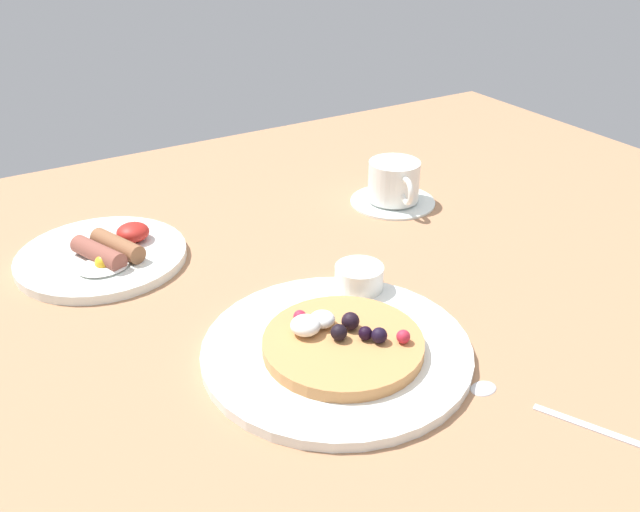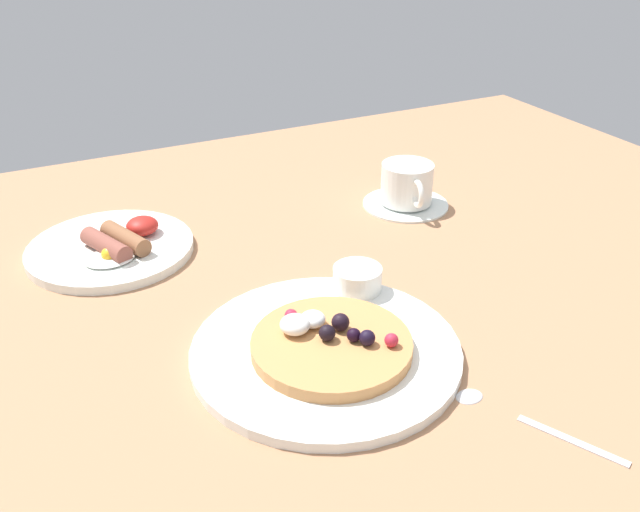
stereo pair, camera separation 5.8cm
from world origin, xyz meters
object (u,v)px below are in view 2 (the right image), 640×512
Objects in this scene: coffee_saucer at (406,203)px; coffee_cup at (407,183)px; pancake_plate at (326,351)px; breakfast_plate at (111,249)px; syrup_ramekin at (357,278)px; teaspoon at (508,411)px.

coffee_cup reaches higher than coffee_saucer.
coffee_saucer is 3.49cm from coffee_cup.
pancake_plate is 1.30× the size of breakfast_plate.
pancake_plate reaches higher than coffee_saucer.
teaspoon is at bearing -83.46° from syrup_ramekin.
coffee_saucer is at bearing -6.09° from breakfast_plate.
pancake_plate is 4.89× the size of syrup_ramekin.
coffee_cup is at bearing -6.31° from breakfast_plate.
teaspoon is at bearing -61.13° from breakfast_plate.
pancake_plate reaches higher than teaspoon.
breakfast_plate is at bearing 118.87° from teaspoon.
pancake_plate and breakfast_plate have the same top height.
breakfast_plate is (-15.68, 33.32, 0.04)cm from pancake_plate.
pancake_plate is 2.63× the size of coffee_cup.
coffee_saucer is at bearing 45.23° from pancake_plate.
breakfast_plate reaches higher than teaspoon.
breakfast_plate is at bearing 134.46° from syrup_ramekin.
syrup_ramekin is 0.54× the size of coffee_cup.
teaspoon is at bearing -54.17° from pancake_plate.
pancake_plate is at bearing -64.79° from breakfast_plate.
teaspoon is (2.79, -24.33, -2.44)cm from syrup_ramekin.
breakfast_plate is at bearing 173.91° from coffee_saucer.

